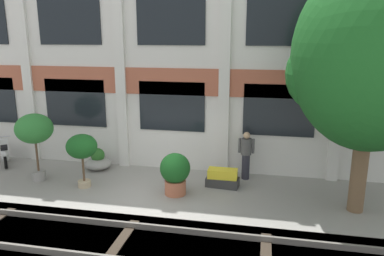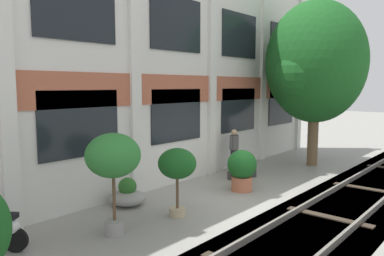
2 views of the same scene
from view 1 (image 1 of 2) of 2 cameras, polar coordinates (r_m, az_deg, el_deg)
ground_plane at (r=11.29m, az=-6.06°, el=-10.32°), size 80.00×80.00×0.00m
apartment_facade at (r=12.87m, az=-2.94°, el=12.86°), size 18.30×0.64×8.81m
rail_tracks at (r=9.19m, az=-11.08°, el=-17.57°), size 25.94×2.80×0.43m
broadleaf_tree at (r=10.33m, az=25.72°, el=9.26°), size 4.11×3.91×6.54m
potted_plant_tall_urn at (r=12.93m, az=-22.89°, el=-0.38°), size 1.18×1.18×2.22m
potted_plant_terracotta_small at (r=11.95m, az=-16.44°, el=-2.97°), size 0.94×0.94×1.70m
potted_plant_square_trough at (r=11.85m, az=4.68°, el=-7.65°), size 1.05×0.58×0.57m
potted_plant_wide_bowl at (r=13.70m, az=-14.12°, el=-4.95°), size 0.94×0.94×0.76m
potted_plant_glazed_jar at (r=11.14m, az=-2.58°, el=-6.69°), size 0.90×0.90×1.26m
scooter_second_parked at (r=15.23m, az=-26.61°, el=-3.51°), size 0.91×1.15×0.98m
resident_by_doorway at (r=12.36m, az=8.24°, el=-3.95°), size 0.53×0.34×1.60m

